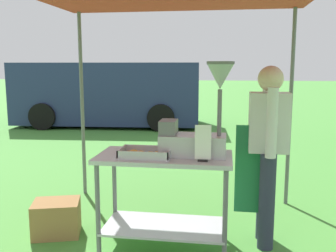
{
  "coord_description": "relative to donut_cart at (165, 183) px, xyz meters",
  "views": [
    {
      "loc": [
        0.73,
        -2.27,
        1.61
      ],
      "look_at": [
        0.22,
        1.07,
        1.07
      ],
      "focal_mm": 40.54,
      "sensor_mm": 36.0,
      "label": 1
    }
  ],
  "objects": [
    {
      "name": "vendor",
      "position": [
        0.88,
        0.23,
        0.3
      ],
      "size": [
        0.45,
        0.53,
        1.61
      ],
      "color": "#2D3347",
      "rests_on": "ground"
    },
    {
      "name": "supply_crate",
      "position": [
        -1.07,
        0.12,
        -0.44
      ],
      "size": [
        0.51,
        0.45,
        0.33
      ],
      "color": "olive",
      "rests_on": "ground"
    },
    {
      "name": "ground_plane",
      "position": [
        -0.22,
        5.13,
        -0.6
      ],
      "size": [
        70.0,
        70.0,
        0.0
      ],
      "primitive_type": "plane",
      "color": "#478E38"
    },
    {
      "name": "donut_cart",
      "position": [
        0.0,
        0.0,
        0.0
      ],
      "size": [
        1.15,
        0.59,
        0.85
      ],
      "color": "#B7B7BC",
      "rests_on": "ground"
    },
    {
      "name": "menu_sign",
      "position": [
        0.34,
        -0.17,
        0.38
      ],
      "size": [
        0.13,
        0.05,
        0.3
      ],
      "color": "black",
      "rests_on": "donut_cart"
    },
    {
      "name": "donut_tray",
      "position": [
        -0.15,
        -0.08,
        0.27
      ],
      "size": [
        0.43,
        0.27,
        0.07
      ],
      "color": "#B7B7BC",
      "rests_on": "donut_cart"
    },
    {
      "name": "donut_fryer",
      "position": [
        0.28,
        0.02,
        0.5
      ],
      "size": [
        0.61,
        0.28,
        0.79
      ],
      "color": "#B7B7BC",
      "rests_on": "donut_cart"
    },
    {
      "name": "van_navy",
      "position": [
        -2.62,
        6.87,
        0.27
      ],
      "size": [
        4.99,
        2.36,
        1.69
      ],
      "color": "navy",
      "rests_on": "ground"
    }
  ]
}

